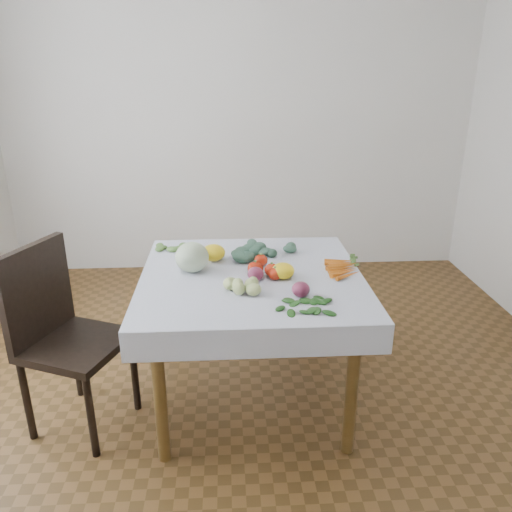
{
  "coord_description": "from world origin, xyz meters",
  "views": [
    {
      "loc": [
        -0.12,
        -2.34,
        1.76
      ],
      "look_at": [
        0.03,
        0.09,
        0.82
      ],
      "focal_mm": 35.0,
      "sensor_mm": 36.0,
      "label": 1
    }
  ],
  "objects": [
    {
      "name": "tomato_d",
      "position": [
        0.11,
        -0.07,
        0.79
      ],
      "size": [
        0.07,
        0.07,
        0.06
      ],
      "primitive_type": "ellipsoid",
      "rotation": [
        0.0,
        0.0,
        0.01
      ],
      "color": "#B0220B",
      "rests_on": "tablecloth"
    },
    {
      "name": "tablecloth",
      "position": [
        0.0,
        0.0,
        0.75
      ],
      "size": [
        1.12,
        1.12,
        0.01
      ],
      "primitive_type": "cube",
      "color": "white",
      "rests_on": "table"
    },
    {
      "name": "tomato_c",
      "position": [
        0.02,
        -0.01,
        0.79
      ],
      "size": [
        0.09,
        0.09,
        0.07
      ],
      "primitive_type": "ellipsoid",
      "rotation": [
        0.0,
        0.0,
        0.16
      ],
      "color": "#B0220B",
      "rests_on": "tablecloth"
    },
    {
      "name": "ground",
      "position": [
        0.0,
        0.0,
        0.0
      ],
      "size": [
        4.0,
        4.0,
        0.0
      ],
      "primitive_type": "plane",
      "color": "brown"
    },
    {
      "name": "table",
      "position": [
        0.0,
        0.0,
        0.65
      ],
      "size": [
        1.0,
        1.0,
        0.75
      ],
      "color": "brown",
      "rests_on": "ground"
    },
    {
      "name": "back_wall",
      "position": [
        0.0,
        2.0,
        1.35
      ],
      "size": [
        4.0,
        0.04,
        2.7
      ],
      "primitive_type": "cube",
      "color": "silver",
      "rests_on": "ground"
    },
    {
      "name": "basil_bunch",
      "position": [
        0.23,
        -0.39,
        0.76
      ],
      "size": [
        0.27,
        0.19,
        0.01
      ],
      "color": "#20561B",
      "rests_on": "tablecloth"
    },
    {
      "name": "chair",
      "position": [
        -0.96,
        -0.12,
        0.55
      ],
      "size": [
        0.57,
        0.57,
        0.96
      ],
      "color": "black",
      "rests_on": "ground"
    },
    {
      "name": "heirloom_front",
      "position": [
        0.15,
        -0.06,
        0.8
      ],
      "size": [
        0.12,
        0.12,
        0.08
      ],
      "primitive_type": "ellipsoid",
      "rotation": [
        0.0,
        0.0,
        -0.08
      ],
      "color": "gold",
      "rests_on": "tablecloth"
    },
    {
      "name": "carrot_bunch",
      "position": [
        0.48,
        0.03,
        0.77
      ],
      "size": [
        0.17,
        0.27,
        0.03
      ],
      "color": "orange",
      "rests_on": "tablecloth"
    },
    {
      "name": "onion_a",
      "position": [
        0.02,
        -0.07,
        0.79
      ],
      "size": [
        0.1,
        0.1,
        0.07
      ],
      "primitive_type": "ellipsoid",
      "rotation": [
        0.0,
        0.0,
        0.27
      ],
      "color": "#59193A",
      "rests_on": "tablecloth"
    },
    {
      "name": "cabbage",
      "position": [
        -0.3,
        0.06,
        0.83
      ],
      "size": [
        0.22,
        0.22,
        0.16
      ],
      "primitive_type": "ellipsoid",
      "rotation": [
        0.0,
        0.0,
        0.31
      ],
      "color": "#B0C1A2",
      "rests_on": "tablecloth"
    },
    {
      "name": "onion_b",
      "position": [
        0.21,
        -0.27,
        0.79
      ],
      "size": [
        0.11,
        0.11,
        0.07
      ],
      "primitive_type": "ellipsoid",
      "rotation": [
        0.0,
        0.0,
        -0.31
      ],
      "color": "#59193A",
      "rests_on": "tablecloth"
    },
    {
      "name": "tomatillo_cluster",
      "position": [
        -0.05,
        -0.21,
        0.78
      ],
      "size": [
        0.18,
        0.13,
        0.06
      ],
      "color": "#D2DD7F",
      "rests_on": "tablecloth"
    },
    {
      "name": "kale_bunch",
      "position": [
        0.08,
        0.28,
        0.78
      ],
      "size": [
        0.34,
        0.32,
        0.05
      ],
      "color": "#3A604B",
      "rests_on": "tablecloth"
    },
    {
      "name": "heirloom_back",
      "position": [
        -0.2,
        0.21,
        0.8
      ],
      "size": [
        0.14,
        0.14,
        0.09
      ],
      "primitive_type": "ellipsoid",
      "rotation": [
        0.0,
        0.0,
        0.06
      ],
      "color": "gold",
      "rests_on": "tablecloth"
    },
    {
      "name": "tomato_a",
      "position": [
        0.06,
        0.11,
        0.79
      ],
      "size": [
        0.09,
        0.09,
        0.06
      ],
      "primitive_type": "ellipsoid",
      "rotation": [
        0.0,
        0.0,
        0.24
      ],
      "color": "#B0220B",
      "rests_on": "tablecloth"
    },
    {
      "name": "dill_bunch",
      "position": [
        -0.46,
        0.39,
        0.77
      ],
      "size": [
        0.21,
        0.18,
        0.02
      ],
      "color": "#537937",
      "rests_on": "tablecloth"
    },
    {
      "name": "tomato_b",
      "position": [
        0.1,
        -0.02,
        0.79
      ],
      "size": [
        0.09,
        0.09,
        0.06
      ],
      "primitive_type": "ellipsoid",
      "rotation": [
        0.0,
        0.0,
        -0.19
      ],
      "color": "#B0220B",
      "rests_on": "tablecloth"
    }
  ]
}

